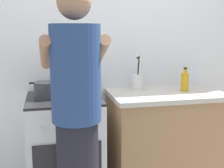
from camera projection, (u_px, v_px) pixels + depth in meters
name	position (u px, v px, depth m)	size (l,w,h in m)	color
back_wall	(119.00, 51.00, 2.79)	(3.20, 0.10, 2.50)	silver
countertop	(165.00, 140.00, 2.67)	(1.00, 0.60, 0.90)	#99724C
stove_range	(65.00, 149.00, 2.48)	(0.60, 0.62, 0.90)	silver
pot	(46.00, 90.00, 2.36)	(0.26, 0.19, 0.13)	#38383D
mixing_bowl	(81.00, 92.00, 2.39)	(0.31, 0.31, 0.08)	#B7B7BC
utensil_crock	(137.00, 80.00, 2.68)	(0.10, 0.10, 0.33)	silver
oil_bottle	(185.00, 81.00, 2.63)	(0.07, 0.07, 0.21)	gold
person	(77.00, 126.00, 1.80)	(0.41, 0.50, 1.70)	black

